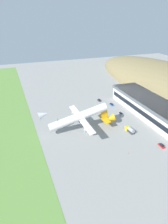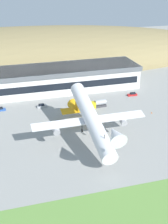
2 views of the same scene
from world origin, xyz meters
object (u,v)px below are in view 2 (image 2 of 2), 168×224
Objects in this scene: terminal_building at (55,77)px; traffic_cone_0 at (152,113)px; service_car_0 at (132,94)px; fuel_truck at (98,104)px; service_car_2 at (42,106)px; service_car_3 at (0,109)px; cargo_airplane at (91,119)px.

terminal_building reaches higher than traffic_cone_0.
fuel_truck is at bearing -157.86° from service_car_0.
service_car_3 is at bearing 175.58° from service_car_2.
traffic_cone_0 is at bearing -49.26° from terminal_building.
traffic_cone_0 is at bearing -18.56° from service_car_3.
cargo_airplane is at bearing -72.31° from service_car_2.
fuel_truck reaches higher than service_car_0.
fuel_truck is (12.27, 28.17, -7.63)m from cargo_airplane.
service_car_0 is at bearing 88.42° from traffic_cone_0.
service_car_0 is at bearing 2.12° from service_car_2.
service_car_0 is at bearing 22.14° from fuel_truck.
service_car_3 is at bearing 128.22° from cargo_airplane.
service_car_0 is 43.23m from service_car_2.
cargo_airplane is 6.33× the size of fuel_truck.
terminal_building is 38.29m from service_car_0.
fuel_truck is at bearing -15.55° from service_car_2.
service_car_2 is 0.57× the size of fuel_truck.
traffic_cone_0 is (42.64, -18.79, -0.36)m from service_car_2.
cargo_airplane is 10.62× the size of service_car_0.
service_car_0 is at bearing 0.25° from service_car_3.
service_car_2 is at bearing 164.45° from fuel_truck.
fuel_truck is at bearing -10.91° from service_car_3.
terminal_building reaches higher than fuel_truck.
terminal_building is at bearing 91.34° from cargo_airplane.
service_car_3 is (-17.29, 1.34, -0.02)m from service_car_2.
service_car_3 is (-27.07, -18.02, -5.84)m from terminal_building.
fuel_truck is at bearing 147.53° from traffic_cone_0.
service_car_2 reaches higher than traffic_cone_0.
traffic_cone_0 is (31.59, 15.87, -8.87)m from cargo_airplane.
service_car_2 is (-43.20, -1.60, 0.01)m from service_car_0.
terminal_building is 18.10× the size of service_car_0.
service_car_0 reaches higher than traffic_cone_0.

